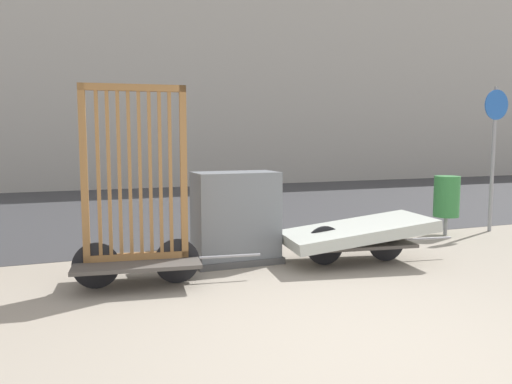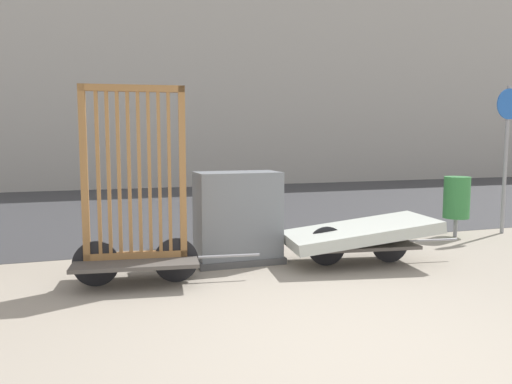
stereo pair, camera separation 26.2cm
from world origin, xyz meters
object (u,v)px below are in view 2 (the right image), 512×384
at_px(utility_cabinet, 238,221).
at_px(sign_post, 507,140).
at_px(trash_bin, 457,198).
at_px(bike_cart_with_bedframe, 136,219).
at_px(bike_cart_with_mattress, 359,234).

distance_m(utility_cabinet, sign_post, 4.85).
height_order(utility_cabinet, trash_bin, utility_cabinet).
bearing_deg(bike_cart_with_bedframe, trash_bin, 19.45).
distance_m(bike_cart_with_bedframe, trash_bin, 5.18).
distance_m(bike_cart_with_bedframe, sign_post, 6.17).
bearing_deg(bike_cart_with_mattress, bike_cart_with_bedframe, -171.90).
relative_size(trash_bin, sign_post, 0.40).
relative_size(bike_cart_with_bedframe, bike_cart_with_mattress, 0.92).
bearing_deg(utility_cabinet, sign_post, 5.71).
height_order(bike_cart_with_bedframe, sign_post, sign_post).
xyz_separation_m(bike_cart_with_bedframe, trash_bin, (5.08, 1.05, -0.08)).
relative_size(bike_cart_with_bedframe, sign_post, 0.87).
relative_size(bike_cart_with_mattress, utility_cabinet, 2.00).
relative_size(bike_cart_with_mattress, trash_bin, 2.39).
bearing_deg(bike_cart_with_bedframe, sign_post, 17.59).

